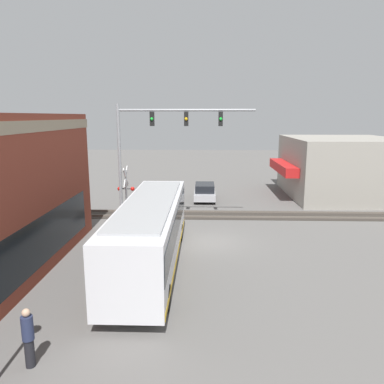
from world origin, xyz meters
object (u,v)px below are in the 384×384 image
Objects in this scene: crossing_signal at (126,189)px; parked_car_silver at (205,192)px; city_bus at (151,230)px; pedestrian_by_lamp at (28,337)px.

parked_car_silver is at bearing -37.25° from crossing_signal.
city_bus is at bearing 170.11° from parked_car_silver.
crossing_signal is 15.44m from pedestrian_by_lamp.
crossing_signal is at bearing 19.61° from city_bus.
city_bus reaches higher than pedestrian_by_lamp.
pedestrian_by_lamp is at bearing -178.88° from crossing_signal.
parked_car_silver is 2.54× the size of pedestrian_by_lamp.
city_bus is 8.32m from crossing_signal.
crossing_signal reaches higher than parked_car_silver.
crossing_signal is at bearing 1.12° from pedestrian_by_lamp.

